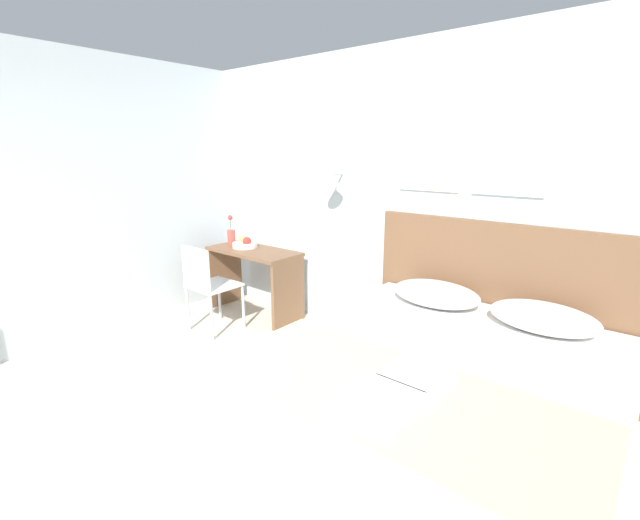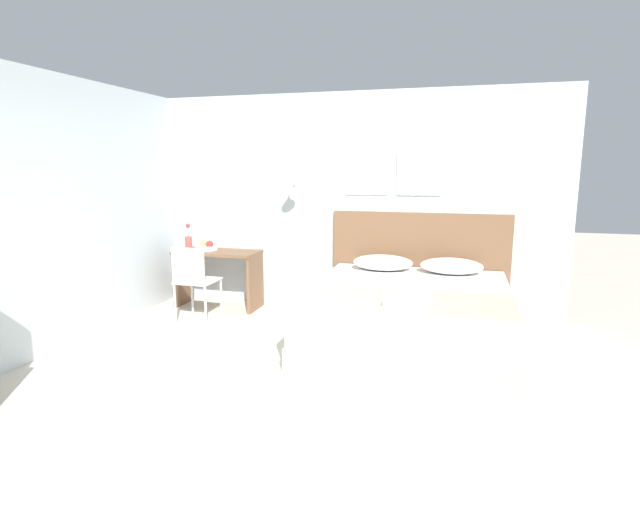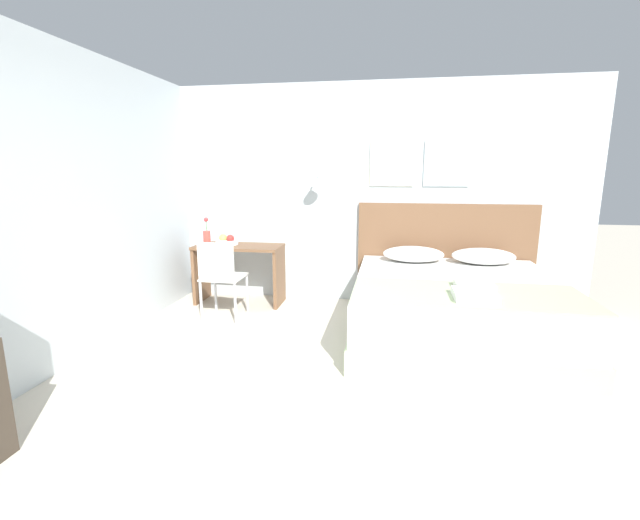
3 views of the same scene
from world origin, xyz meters
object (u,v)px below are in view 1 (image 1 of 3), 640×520
Objects in this scene: desk_chair at (206,281)px; fruit_bowl at (245,244)px; pillow_left at (436,294)px; folded_towel_near_foot at (417,378)px; pillow_right at (543,317)px; folded_towel_mid_bed at (378,400)px; flower_vase at (231,234)px; throw_blanket at (389,393)px; headboard at (499,301)px; desk at (254,270)px; bed at (437,396)px.

desk_chair is 3.20× the size of fruit_bowl.
pillow_left is 1.29m from folded_towel_near_foot.
pillow_left and pillow_right have the same top height.
pillow_right is at bearing 76.67° from folded_towel_mid_bed.
pillow_right is 2.09× the size of flower_vase.
throw_blanket is 6.89× the size of fruit_bowl.
folded_towel_near_foot is at bearing -87.15° from headboard.
folded_towel_near_foot is at bearing -104.30° from pillow_right.
fruit_bowl is at bearing 150.55° from folded_towel_mid_bed.
folded_towel_near_foot is at bearing -22.68° from flower_vase.
bed is at bearing -16.60° from desk.
pillow_left is at bearing -140.60° from headboard.
bed is at bearing -117.05° from pillow_right.
fruit_bowl reaches higher than folded_towel_near_foot.
desk_chair is 2.67× the size of flower_vase.
pillow_right is 2.19× the size of folded_towel_near_foot.
headboard is at bearing 90.90° from folded_towel_mid_bed.
flower_vase reaches higher than desk.
folded_towel_near_foot is at bearing -80.58° from bed.
throw_blanket is 5.77× the size of folded_towel_mid_bed.
fruit_bowl is (-3.02, 0.00, 0.09)m from pillow_right.
fruit_bowl is (-0.18, 0.66, 0.24)m from desk_chair.
headboard reaches higher than throw_blanket.
pillow_left is at bearing 180.00° from pillow_right.
folded_towel_mid_bed is at bearing -29.45° from fruit_bowl.
headboard is 1.09× the size of throw_blanket.
headboard is 1.67m from throw_blanket.
bed is at bearing -15.20° from flower_vase.
folded_towel_near_foot and folded_towel_mid_bed have the same top height.
pillow_left is 0.78× the size of desk_chair.
desk reaches higher than throw_blanket.
pillow_right is 1.25m from folded_towel_near_foot.
pillow_left is 2.18m from desk_chair.
folded_towel_near_foot is (0.08, 0.15, 0.04)m from throw_blanket.
folded_towel_mid_bed is at bearing -87.81° from bed.
desk is (-2.51, 1.49, -0.15)m from folded_towel_mid_bed.
folded_towel_mid_bed is at bearing -18.72° from desk_chair.
pillow_left is 0.77m from pillow_right.
desk is 0.55m from flower_vase.
headboard is at bearing 6.72° from fruit_bowl.
bed is at bearing -62.95° from pillow_left.
bed is at bearing -90.00° from headboard.
folded_towel_mid_bed is 0.37× the size of desk_chair.
folded_towel_near_foot is 3.24m from flower_vase.
folded_towel_near_foot is 0.95× the size of folded_towel_mid_bed.
fruit_bowl is at bearing 179.88° from pillow_left.
pillow_left reaches higher than folded_towel_near_foot.
desk_chair reaches higher than desk.
desk_chair is at bearing -158.46° from headboard.
desk is at bearing -179.76° from pillow_right.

